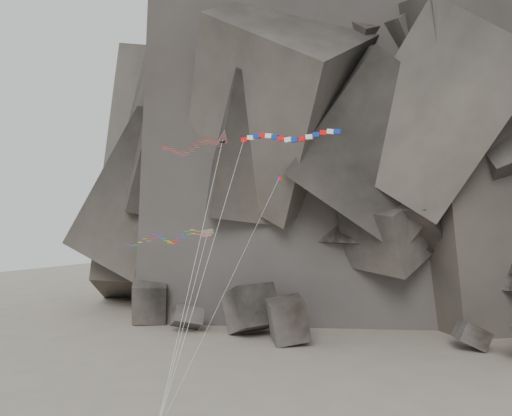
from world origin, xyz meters
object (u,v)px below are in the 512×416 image
at_px(delta_kite, 188,147).
at_px(banner_kite, 288,138).
at_px(pennant_kite, 251,237).
at_px(parafoil_kite, 163,238).

bearing_deg(delta_kite, banner_kite, 23.90).
bearing_deg(banner_kite, delta_kite, -173.37).
height_order(banner_kite, pennant_kite, banner_kite).
distance_m(parafoil_kite, pennant_kite, 11.11).
bearing_deg(parafoil_kite, delta_kite, -28.14).
bearing_deg(pennant_kite, parafoil_kite, 174.64).
bearing_deg(delta_kite, pennant_kite, 3.40).
height_order(delta_kite, pennant_kite, delta_kite).
bearing_deg(pennant_kite, delta_kite, 174.82).
xyz_separation_m(delta_kite, parafoil_kite, (-3.37, 0.59, -8.95)).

